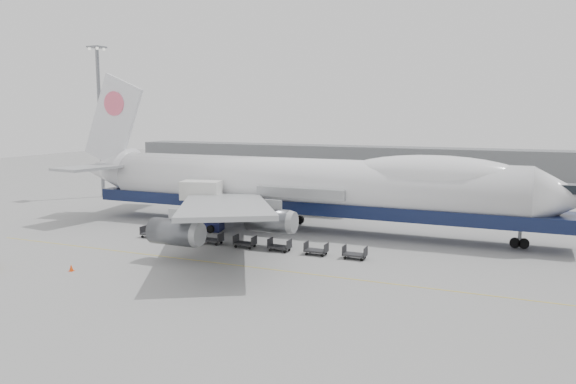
% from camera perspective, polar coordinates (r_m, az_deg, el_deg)
% --- Properties ---
extents(ground, '(260.00, 260.00, 0.00)m').
position_cam_1_polar(ground, '(59.45, -2.76, -5.99)').
color(ground, gray).
rests_on(ground, ground).
extents(apron_line, '(60.00, 0.15, 0.01)m').
position_cam_1_polar(apron_line, '(54.30, -5.54, -7.38)').
color(apron_line, gold).
rests_on(apron_line, ground).
extents(hangar, '(110.00, 8.00, 7.00)m').
position_cam_1_polar(hangar, '(127.32, 7.00, 3.08)').
color(hangar, slate).
rests_on(hangar, ground).
extents(floodlight_mast, '(2.40, 2.40, 25.43)m').
position_cam_1_polar(floodlight_mast, '(101.38, -18.58, 7.55)').
color(floodlight_mast, slate).
rests_on(floodlight_mast, ground).
extents(airliner, '(67.00, 55.30, 19.98)m').
position_cam_1_polar(airliner, '(68.99, 2.05, 0.73)').
color(airliner, white).
rests_on(airliner, ground).
extents(catering_truck, '(5.56, 4.39, 6.13)m').
position_cam_1_polar(catering_truck, '(69.89, -8.79, -1.07)').
color(catering_truck, '#1A1E4E').
rests_on(catering_truck, ground).
extents(traffic_cone, '(0.44, 0.44, 0.64)m').
position_cam_1_polar(traffic_cone, '(55.66, -21.16, -7.20)').
color(traffic_cone, '#FA470D').
rests_on(traffic_cone, ground).
extents(dolly_0, '(2.30, 1.35, 1.30)m').
position_cam_1_polar(dolly_0, '(67.35, -13.72, -4.08)').
color(dolly_0, '#2D2D30').
rests_on(dolly_0, ground).
extents(dolly_1, '(2.30, 1.35, 1.30)m').
position_cam_1_polar(dolly_1, '(65.02, -10.82, -4.43)').
color(dolly_1, '#2D2D30').
rests_on(dolly_1, ground).
extents(dolly_2, '(2.30, 1.35, 1.30)m').
position_cam_1_polar(dolly_2, '(62.86, -7.72, -4.78)').
color(dolly_2, '#2D2D30').
rests_on(dolly_2, ground).
extents(dolly_3, '(2.30, 1.35, 1.30)m').
position_cam_1_polar(dolly_3, '(60.91, -4.39, -5.15)').
color(dolly_3, '#2D2D30').
rests_on(dolly_3, ground).
extents(dolly_4, '(2.30, 1.35, 1.30)m').
position_cam_1_polar(dolly_4, '(59.17, -0.86, -5.52)').
color(dolly_4, '#2D2D30').
rests_on(dolly_4, ground).
extents(dolly_5, '(2.30, 1.35, 1.30)m').
position_cam_1_polar(dolly_5, '(57.67, 2.88, -5.89)').
color(dolly_5, '#2D2D30').
rests_on(dolly_5, ground).
extents(dolly_6, '(2.30, 1.35, 1.30)m').
position_cam_1_polar(dolly_6, '(56.43, 6.80, -6.25)').
color(dolly_6, '#2D2D30').
rests_on(dolly_6, ground).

